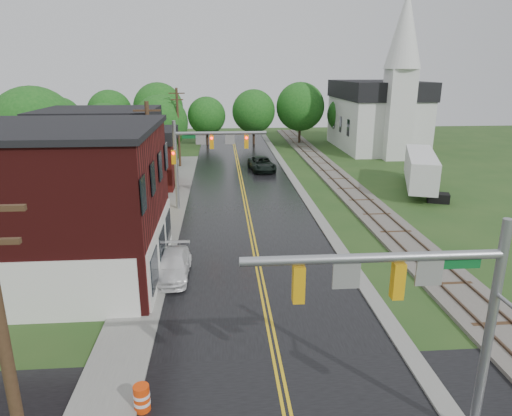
{
  "coord_description": "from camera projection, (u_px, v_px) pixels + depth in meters",
  "views": [
    {
      "loc": [
        -2.01,
        -8.97,
        11.04
      ],
      "look_at": [
        -0.11,
        15.56,
        3.5
      ],
      "focal_mm": 32.0,
      "sensor_mm": 36.0,
      "label": 1
    }
  ],
  "objects": [
    {
      "name": "tree_left_b",
      "position": [
        37.0,
        133.0,
        39.34
      ],
      "size": [
        7.6,
        7.6,
        9.69
      ],
      "color": "black",
      "rests_on": "ground"
    },
    {
      "name": "utility_pole_c",
      "position": [
        178.0,
        126.0,
        51.99
      ],
      "size": [
        1.8,
        0.28,
        9.0
      ],
      "color": "#382616",
      "rests_on": "ground"
    },
    {
      "name": "railroad",
      "position": [
        341.0,
        182.0,
        46.0
      ],
      "size": [
        3.2,
        80.0,
        0.3
      ],
      "color": "#59544C",
      "rests_on": "ground"
    },
    {
      "name": "suv_dark",
      "position": [
        262.0,
        164.0,
        51.19
      ],
      "size": [
        3.1,
        5.69,
        1.51
      ],
      "primitive_type": "imported",
      "rotation": [
        0.0,
        0.0,
        0.11
      ],
      "color": "black",
      "rests_on": "ground"
    },
    {
      "name": "tree_left_c",
      "position": [
        107.0,
        134.0,
        47.61
      ],
      "size": [
        6.0,
        6.0,
        7.65
      ],
      "color": "black",
      "rests_on": "ground"
    },
    {
      "name": "darkred_building",
      "position": [
        138.0,
        164.0,
        43.91
      ],
      "size": [
        7.0,
        6.0,
        4.4
      ],
      "primitive_type": "cube",
      "color": "#3F0F0C",
      "rests_on": "ground"
    },
    {
      "name": "construction_barrel",
      "position": [
        142.0,
        398.0,
        15.24
      ],
      "size": [
        0.69,
        0.69,
        0.96
      ],
      "primitive_type": "cylinder",
      "rotation": [
        0.0,
        0.0,
        -0.34
      ],
      "color": "#DF3C09",
      "rests_on": "ground"
    },
    {
      "name": "utility_pole_a",
      "position": [
        8.0,
        368.0,
        10.04
      ],
      "size": [
        1.8,
        0.28,
        9.0
      ],
      "color": "#382616",
      "rests_on": "ground"
    },
    {
      "name": "yellow_house",
      "position": [
        104.0,
        175.0,
        34.96
      ],
      "size": [
        8.0,
        7.0,
        6.4
      ],
      "primitive_type": "cube",
      "color": "tan",
      "rests_on": "ground"
    },
    {
      "name": "semi_trailer",
      "position": [
        421.0,
        168.0,
        42.5
      ],
      "size": [
        5.89,
        11.03,
        3.52
      ],
      "color": "black",
      "rests_on": "ground"
    },
    {
      "name": "main_road",
      "position": [
        245.0,
        198.0,
        40.53
      ],
      "size": [
        10.0,
        90.0,
        0.02
      ],
      "primitive_type": "cube",
      "color": "black",
      "rests_on": "ground"
    },
    {
      "name": "traffic_signal_far",
      "position": [
        202.0,
        149.0,
        35.95
      ],
      "size": [
        7.34,
        0.43,
        7.2
      ],
      "color": "gray",
      "rests_on": "ground"
    },
    {
      "name": "curb_right",
      "position": [
        296.0,
        184.0,
        45.69
      ],
      "size": [
        0.8,
        70.0,
        0.12
      ],
      "primitive_type": "cube",
      "color": "gray",
      "rests_on": "ground"
    },
    {
      "name": "tree_left_e",
      "position": [
        162.0,
        124.0,
        53.62
      ],
      "size": [
        6.4,
        6.4,
        8.16
      ],
      "color": "black",
      "rests_on": "ground"
    },
    {
      "name": "traffic_signal_near",
      "position": [
        422.0,
        297.0,
        12.64
      ],
      "size": [
        7.34,
        0.3,
        7.2
      ],
      "color": "gray",
      "rests_on": "ground"
    },
    {
      "name": "utility_pole_b",
      "position": [
        151.0,
        166.0,
        31.01
      ],
      "size": [
        1.8,
        0.28,
        9.0
      ],
      "color": "#382616",
      "rests_on": "ground"
    },
    {
      "name": "church",
      "position": [
        380.0,
        108.0,
        62.93
      ],
      "size": [
        10.4,
        18.4,
        20.0
      ],
      "color": "silver",
      "rests_on": "ground"
    },
    {
      "name": "sidewalk_left",
      "position": [
        168.0,
        217.0,
        35.3
      ],
      "size": [
        2.4,
        50.0,
        0.12
      ],
      "primitive_type": "cube",
      "color": "gray",
      "rests_on": "ground"
    },
    {
      "name": "pickup_white",
      "position": [
        173.0,
        266.0,
        25.08
      ],
      "size": [
        1.94,
        4.56,
        1.31
      ],
      "primitive_type": "imported",
      "rotation": [
        0.0,
        0.0,
        -0.02
      ],
      "color": "white",
      "rests_on": "ground"
    },
    {
      "name": "brick_building",
      "position": [
        24.0,
        205.0,
        24.09
      ],
      "size": [
        14.3,
        10.3,
        8.3
      ],
      "color": "#450F0E",
      "rests_on": "ground"
    }
  ]
}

